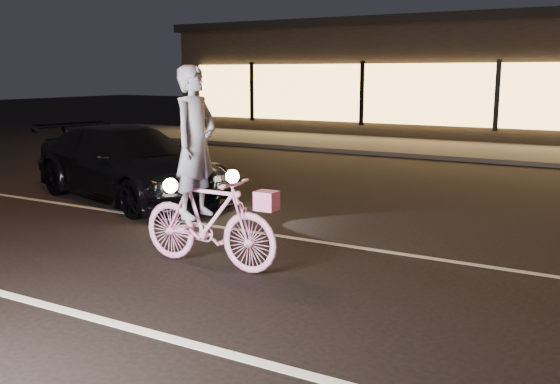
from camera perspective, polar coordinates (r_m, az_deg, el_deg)
The scene contains 7 objects.
ground at distance 7.07m, azimuth -5.55°, elevation -8.03°, with size 90.00×90.00×0.00m, color black.
lane_stripe_near at distance 6.00m, azimuth -14.07°, elevation -11.81°, with size 60.00×0.12×0.01m, color silver.
lane_stripe_far at distance 8.70m, azimuth 2.13°, elevation -4.35°, with size 60.00×0.10×0.01m, color gray.
sidewalk at distance 18.97m, azimuth 17.90°, elevation 3.56°, with size 30.00×4.00×0.12m, color #383533.
storefront at distance 24.71m, azimuth 21.19°, elevation 9.78°, with size 25.40×8.42×4.20m.
cyclist at distance 7.40m, azimuth -6.89°, elevation -0.45°, with size 1.88×0.65×2.37m.
sedan at distance 11.69m, azimuth -13.66°, elevation 2.57°, with size 4.92×3.02×1.33m.
Camera 1 is at (3.92, -5.43, 2.28)m, focal length 40.00 mm.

